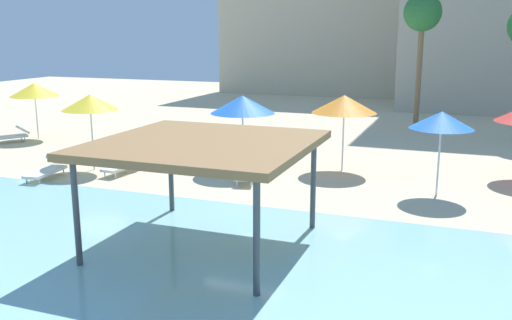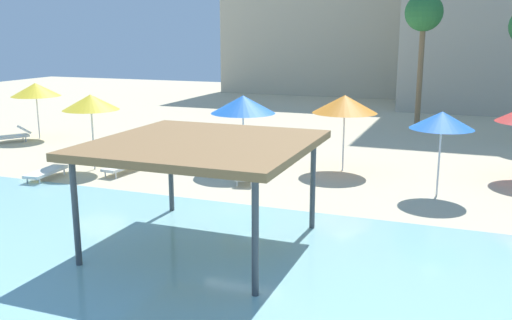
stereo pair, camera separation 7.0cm
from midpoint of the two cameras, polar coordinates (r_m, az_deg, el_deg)
ground_plane at (r=15.39m, az=-2.77°, el=-6.25°), size 80.00×80.00×0.00m
lagoon_water at (r=11.16m, az=-13.96°, el=-14.24°), size 44.00×13.50×0.04m
shade_pavilion at (r=13.06m, az=-5.18°, el=1.34°), size 4.84×4.84×2.58m
beach_umbrella_blue_0 at (r=18.18m, az=18.42°, el=3.84°), size 1.96×1.96×2.67m
beach_umbrella_yellow_1 at (r=21.53m, az=-16.31°, el=5.63°), size 2.06×2.06×2.81m
beach_umbrella_blue_2 at (r=20.58m, az=-1.22°, el=5.65°), size 2.37×2.37×2.79m
beach_umbrella_orange_3 at (r=20.79m, az=9.08°, el=5.61°), size 2.37×2.37×2.81m
beach_umbrella_yellow_7 at (r=28.90m, az=-21.36°, el=6.65°), size 2.30×2.30×2.68m
lounge_chair_0 at (r=28.65m, az=-23.44°, el=2.32°), size 1.52×1.92×0.74m
lounge_chair_1 at (r=21.15m, az=-12.89°, el=-0.34°), size 0.78×1.95×0.74m
lounge_chair_4 at (r=21.08m, az=-20.16°, el=-0.85°), size 0.80×1.95×0.74m
lounge_chair_5 at (r=19.55m, az=-0.77°, el=-1.08°), size 1.06×1.99×0.74m
palm_tree_2 at (r=30.40m, az=16.69°, el=13.78°), size 1.90×1.90×6.96m
hotel_block_0 at (r=48.87m, az=10.76°, el=15.36°), size 22.10×8.04×14.77m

